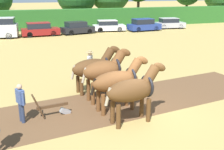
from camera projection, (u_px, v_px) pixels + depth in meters
The scene contains 15 objects.
ground_plane at pixel (142, 114), 11.92m from camera, with size 240.00×240.00×0.00m, color #A88E4C.
plowed_furrow_strip at pixel (28, 121), 11.28m from camera, with size 24.27×3.76×0.01m, color brown.
hedgerow at pixel (51, 19), 37.62m from camera, with size 78.41×1.62×2.61m, color #286023.
draft_horse_lead_left at pixel (134, 90), 10.83m from camera, with size 2.77×1.17×2.39m.
draft_horse_lead_right at pixel (118, 81), 11.95m from camera, with size 2.83×1.19×2.38m.
draft_horse_trail_left at pixel (105, 71), 13.02m from camera, with size 2.60×1.24×2.49m.
draft_horse_trail_right at pixel (94, 67), 14.19m from camera, with size 2.79×1.24×2.38m.
plow at pixel (56, 108), 11.69m from camera, with size 1.59×0.53×1.13m.
farmer_at_plow at pixel (21, 100), 10.93m from camera, with size 0.35×0.61×1.59m.
farmer_beside_team at pixel (90, 63), 16.28m from camera, with size 0.43×0.59×1.72m.
parked_car_left at pixel (40, 30), 32.12m from camera, with size 4.31×1.93×1.55m.
parked_car_center_left at pixel (77, 28), 33.77m from camera, with size 4.13×2.58×1.47m.
parked_car_center at pixel (108, 26), 35.85m from camera, with size 4.23×2.41×1.42m.
parked_car_center_right at pixel (144, 25), 36.23m from camera, with size 4.35×2.11×1.58m.
parked_car_right at pixel (170, 23), 38.59m from camera, with size 4.13×2.41×1.44m.
Camera 1 is at (-4.79, -9.92, 5.02)m, focal length 45.00 mm.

